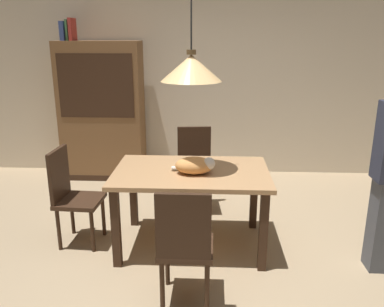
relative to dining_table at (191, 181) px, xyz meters
The scene contains 12 objects.
ground 0.79m from the dining_table, 90.76° to the right, with size 10.00×10.00×0.00m, color tan.
back_wall 2.34m from the dining_table, 90.16° to the left, with size 6.40×0.10×2.90m, color beige.
dining_table is the anchor object (origin of this frame).
chair_far_back 0.89m from the dining_table, 90.47° to the left, with size 0.44×0.44×0.93m.
chair_near_front 0.89m from the dining_table, 90.04° to the right, with size 0.40×0.40×0.93m.
chair_left_side 1.14m from the dining_table, behind, with size 0.42×0.42×0.93m.
cat_sleeping 0.20m from the dining_table, 61.97° to the right, with size 0.39×0.25×0.16m.
pendant_lamp 1.01m from the dining_table, 87.91° to the left, with size 0.52×0.52×1.30m.
hutch_bookcase 2.29m from the dining_table, 124.99° to the left, with size 1.12×0.45×1.85m.
book_blue_wide 2.87m from the dining_table, 132.78° to the left, with size 0.06×0.24×0.24m, color #384C93.
book_green_slim 2.84m from the dining_table, 131.83° to the left, with size 0.03×0.20×0.26m, color #427A4C.
book_red_tall 2.81m from the dining_table, 130.98° to the left, with size 0.04×0.22×0.28m, color #B73833.
Camera 1 is at (0.18, -2.94, 1.94)m, focal length 37.17 mm.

